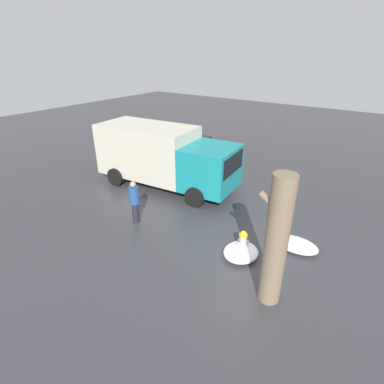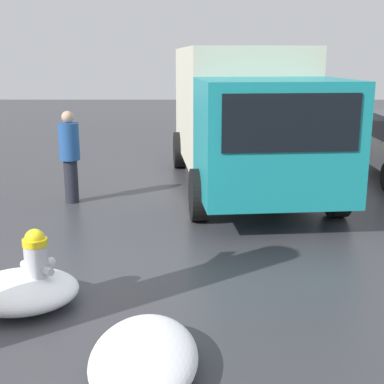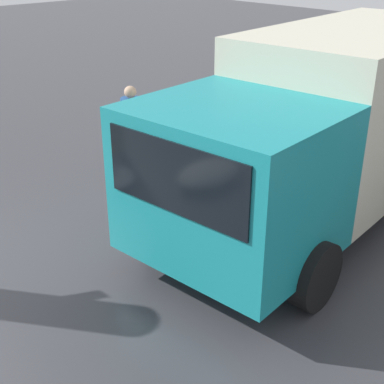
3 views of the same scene
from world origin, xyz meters
name	(u,v)px [view 1 (image 1 of 3)]	position (x,y,z in m)	size (l,w,h in m)	color
ground_plane	(242,253)	(0.00, 0.00, 0.00)	(60.00, 60.00, 0.00)	#38383D
fire_hydrant	(243,242)	(0.00, 0.00, 0.46)	(0.39, 0.44, 0.89)	#B7B7BC
tree_trunk	(276,242)	(-1.50, 1.37, 1.88)	(0.91, 0.60, 3.73)	#7F6B51
delivery_truck	(163,155)	(5.78, -2.82, 1.59)	(7.17, 3.23, 2.93)	teal
pedestrian	(134,201)	(4.39, 0.59, 0.96)	(0.38, 0.38, 1.76)	#23232D
parked_car	(193,148)	(6.81, -6.75, 0.74)	(4.40, 2.02, 1.46)	silver
snow_pile_by_hydrant	(296,245)	(-1.40, -1.32, 0.17)	(1.51, 0.96, 0.33)	white
snow_pile_curbside	(241,252)	(-0.04, 0.17, 0.18)	(1.12, 1.26, 0.36)	white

